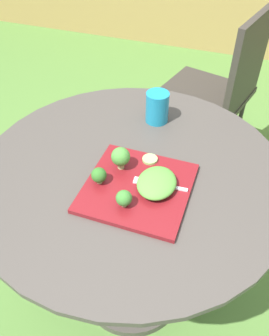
{
  "coord_description": "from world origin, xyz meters",
  "views": [
    {
      "loc": [
        0.27,
        -0.72,
        1.43
      ],
      "look_at": [
        0.02,
        -0.04,
        0.75
      ],
      "focal_mm": 37.32,
      "sensor_mm": 36.0,
      "label": 1
    }
  ],
  "objects": [
    {
      "name": "lettuce_mound",
      "position": [
        0.1,
        -0.07,
        0.75
      ],
      "size": [
        0.11,
        0.13,
        0.04
      ],
      "primitive_type": "ellipsoid",
      "color": "#519338",
      "rests_on": "salad_plate"
    },
    {
      "name": "fork",
      "position": [
        0.09,
        -0.06,
        0.73
      ],
      "size": [
        0.15,
        0.03,
        0.0
      ],
      "color": "silver",
      "rests_on": "salad_plate"
    },
    {
      "name": "cucumber_slice_0",
      "position": [
        0.05,
        0.03,
        0.73
      ],
      "size": [
        0.05,
        0.05,
        0.01
      ],
      "primitive_type": "cylinder",
      "color": "#8EB766",
      "rests_on": "salad_plate"
    },
    {
      "name": "patio_chair",
      "position": [
        0.15,
        0.93,
        0.53
      ],
      "size": [
        0.54,
        0.54,
        0.9
      ],
      "color": "#332D28",
      "rests_on": "ground_plane"
    },
    {
      "name": "broccoli_floret_1",
      "position": [
        0.04,
        -0.16,
        0.75
      ],
      "size": [
        0.04,
        0.04,
        0.05
      ],
      "color": "#99B770",
      "rests_on": "salad_plate"
    },
    {
      "name": "drinking_glass",
      "position": [
        0.0,
        0.26,
        0.76
      ],
      "size": [
        0.08,
        0.08,
        0.11
      ],
      "color": "teal",
      "rests_on": "patio_table"
    },
    {
      "name": "ground_plane",
      "position": [
        0.0,
        0.0,
        0.0
      ],
      "size": [
        12.0,
        12.0,
        0.0
      ],
      "primitive_type": "plane",
      "color": "#4C7533"
    },
    {
      "name": "broccoli_floret_2",
      "position": [
        -0.06,
        -0.1,
        0.75
      ],
      "size": [
        0.04,
        0.04,
        0.05
      ],
      "color": "#99B770",
      "rests_on": "salad_plate"
    },
    {
      "name": "salad_plate",
      "position": [
        0.05,
        -0.08,
        0.72
      ],
      "size": [
        0.29,
        0.29,
        0.01
      ],
      "primitive_type": "cube",
      "color": "maroon",
      "rests_on": "patio_table"
    },
    {
      "name": "patio_table",
      "position": [
        0.0,
        0.0,
        0.47
      ],
      "size": [
        0.94,
        0.94,
        0.71
      ],
      "color": "#423D38",
      "rests_on": "ground_plane"
    },
    {
      "name": "broccoli_floret_0",
      "position": [
        -0.02,
        -0.02,
        0.77
      ],
      "size": [
        0.06,
        0.06,
        0.07
      ],
      "color": "#99B770",
      "rests_on": "salad_plate"
    }
  ]
}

